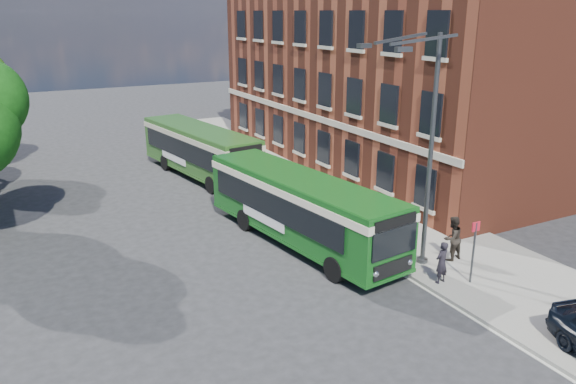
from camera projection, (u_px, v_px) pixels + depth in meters
ground at (284, 272)px, 21.87m from camera, size 120.00×120.00×0.00m
pavement at (329, 190)px, 31.68m from camera, size 6.00×48.00×0.15m
kerb_line at (281, 199)px, 30.35m from camera, size 0.12×48.00×0.01m
brick_office at (391, 56)px, 36.03m from camera, size 12.10×26.00×14.20m
street_lamp at (424, 150)px, 20.85m from camera, size 2.96×2.38×9.00m
bus_stop_sign at (474, 248)px, 20.34m from camera, size 0.35×0.08×2.52m
bus_front at (301, 204)px, 24.09m from camera, size 4.04×11.39×3.02m
bus_rear at (200, 147)px, 34.11m from camera, size 4.12×10.99×3.02m
pedestrian_a at (442, 262)px, 20.50m from camera, size 0.65×0.49×1.61m
pedestrian_b at (452, 238)px, 22.39m from camera, size 0.95×0.77×1.83m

